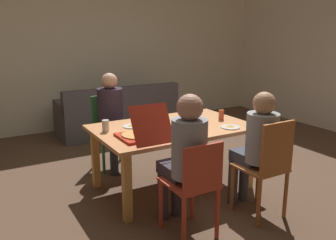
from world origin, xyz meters
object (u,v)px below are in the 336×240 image
Objects in this scene: person_1 at (112,113)px; pizza_box_0 at (141,134)px; chair_1 at (109,126)px; plate_1 at (132,126)px; person_0 at (257,142)px; drinking_glass_2 at (221,115)px; couch at (118,116)px; plate_0 at (192,124)px; drinking_glass_1 at (159,114)px; plate_2 at (192,133)px; drinking_glass_0 at (106,126)px; chair_2 at (194,184)px; plate_3 at (230,127)px; person_2 at (185,152)px; chair_0 at (268,164)px; dining_table at (173,134)px.

person_1 is 2.20× the size of pizza_box_0.
chair_1 is 0.84m from plate_1.
drinking_glass_2 is at bearing 74.86° from person_0.
person_0 reaches higher than pizza_box_0.
plate_0 is at bearing -92.71° from couch.
drinking_glass_1 is at bearing -98.80° from couch.
drinking_glass_2 reaches higher than plate_1.
plate_2 is at bearing -96.38° from couch.
drinking_glass_1 is (-0.20, 0.39, 0.06)m from plate_0.
drinking_glass_0 is at bearing 137.25° from person_0.
chair_2 is 4.22× the size of plate_3.
chair_2 reaches higher than drinking_glass_0.
chair_2 is 0.28m from person_2.
chair_1 is at bearing 112.42° from person_0.
pizza_box_0 reaches higher than drinking_glass_0.
chair_2 reaches higher than couch.
person_2 is 1.02m from plate_1.
couch is at bearing 71.87° from plate_1.
person_2 is 0.62× the size of couch.
person_0 is (0.00, 0.15, 0.17)m from chair_0.
person_1 is 0.67m from drinking_glass_1.
plate_2 is (0.52, -0.09, -0.04)m from pizza_box_0.
pizza_box_0 is (-0.14, -1.26, 0.24)m from chair_1.
pizza_box_0 is 0.28× the size of couch.
drinking_glass_0 reaches higher than plate_1.
chair_2 is 1.09m from plate_3.
chair_2 is 1.38m from drinking_glass_1.
chair_2 reaches higher than plate_0.
plate_1 and plate_2 have the same top height.
dining_table is 1.83× the size of chair_1.
plate_1 is at bearing 127.03° from person_0.
chair_1 reaches higher than plate_1.
couch is at bearing 83.62° from plate_2.
chair_1 is (-0.78, 1.88, -0.18)m from person_0.
chair_1 is at bearing 133.62° from drinking_glass_2.
couch reaches higher than dining_table.
plate_0 and plate_1 have the same top height.
dining_table is 1.75× the size of chair_0.
person_1 reaches higher than person_0.
person_1 reaches higher than drinking_glass_0.
couch is (0.12, 2.46, -0.43)m from plate_0.
drinking_glass_2 reaches higher than plate_0.
person_0 is at bearing -88.52° from couch.
person_2 is at bearing -142.01° from drinking_glass_2.
person_2 is (-0.37, -0.83, 0.10)m from dining_table.
pizza_box_0 is 2.19× the size of plate_2.
drinking_glass_0 is 0.06× the size of couch.
plate_0 is 1.70× the size of drinking_glass_1.
drinking_glass_0 is at bearing -115.89° from person_1.
drinking_glass_0 is (-0.73, 0.51, 0.05)m from plate_2.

